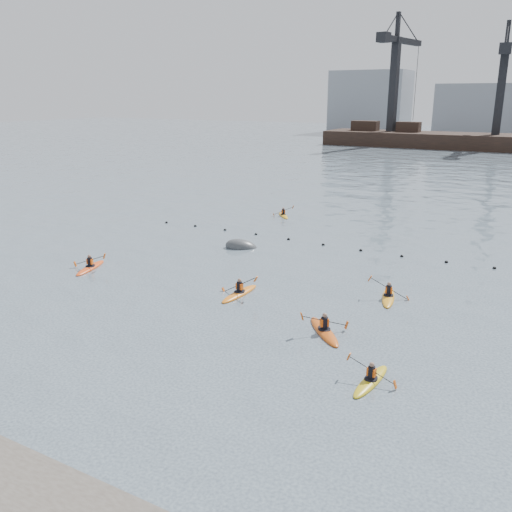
% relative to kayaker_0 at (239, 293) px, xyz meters
% --- Properties ---
extents(ground, '(400.00, 400.00, 0.00)m').
position_rel_kayaker_0_xyz_m(ground, '(2.06, -10.22, -0.10)').
color(ground, '#36414F').
rests_on(ground, ground).
extents(float_line, '(33.24, 0.73, 0.24)m').
position_rel_kayaker_0_xyz_m(float_line, '(1.56, 12.32, -0.07)').
color(float_line, black).
rests_on(float_line, ground).
extents(barge_pier, '(72.00, 19.30, 29.50)m').
position_rel_kayaker_0_xyz_m(barge_pier, '(1.84, 99.78, 1.79)').
color(barge_pier, black).
rests_on(barge_pier, ground).
extents(kayaker_0, '(2.41, 3.45, 1.43)m').
position_rel_kayaker_0_xyz_m(kayaker_0, '(0.00, 0.00, 0.00)').
color(kayaker_0, orange).
rests_on(kayaker_0, ground).
extents(kayaker_1, '(2.12, 3.12, 1.12)m').
position_rel_kayaker_0_xyz_m(kayaker_1, '(9.57, -5.88, -0.01)').
color(kayaker_1, gold).
rests_on(kayaker_1, ground).
extents(kayaker_2, '(2.27, 3.43, 1.23)m').
position_rel_kayaker_0_xyz_m(kayaker_2, '(-10.99, -0.65, -0.00)').
color(kayaker_2, '#EA4A16').
rests_on(kayaker_2, ground).
extents(kayaker_3, '(2.31, 3.41, 1.36)m').
position_rel_kayaker_0_xyz_m(kayaker_3, '(7.54, 3.59, -0.00)').
color(kayaker_3, orange).
rests_on(kayaker_3, ground).
extents(kayaker_4, '(2.86, 3.11, 1.25)m').
position_rel_kayaker_0_xyz_m(kayaker_4, '(6.17, -2.42, 0.00)').
color(kayaker_4, '#C84F12').
rests_on(kayaker_4, ground).
extents(kayaker_5, '(2.31, 2.63, 1.09)m').
position_rel_kayaker_0_xyz_m(kayaker_5, '(-7.21, 19.98, -0.02)').
color(kayaker_5, gold).
rests_on(kayaker_5, ground).
extents(mooring_buoy, '(3.00, 2.56, 1.70)m').
position_rel_kayaker_0_xyz_m(mooring_buoy, '(-4.99, 8.60, -0.10)').
color(mooring_buoy, '#383A3C').
rests_on(mooring_buoy, ground).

